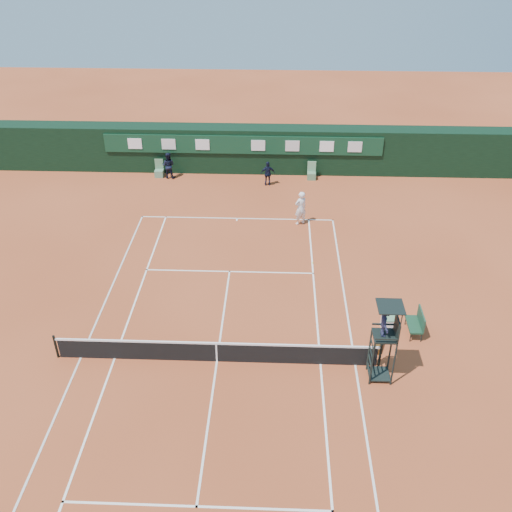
{
  "coord_description": "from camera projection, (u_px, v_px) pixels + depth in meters",
  "views": [
    {
      "loc": [
        2.21,
        -16.85,
        15.69
      ],
      "look_at": [
        1.32,
        6.0,
        1.2
      ],
      "focal_mm": 40.0,
      "sensor_mm": 36.0,
      "label": 1
    }
  ],
  "objects": [
    {
      "name": "tennis_ball",
      "position": [
        313.0,
        263.0,
        28.7
      ],
      "size": [
        0.07,
        0.07,
        0.07
      ],
      "primitive_type": "sphere",
      "color": "#C4D230",
      "rests_on": "ground"
    },
    {
      "name": "cooler",
      "position": [
        388.0,
        323.0,
        24.21
      ],
      "size": [
        0.57,
        0.57,
        0.65
      ],
      "color": "silver",
      "rests_on": "ground"
    },
    {
      "name": "tennis_net",
      "position": [
        216.0,
        352.0,
        22.42
      ],
      "size": [
        12.9,
        0.1,
        1.1
      ],
      "color": "black",
      "rests_on": "ground"
    },
    {
      "name": "umpire_chair",
      "position": [
        386.0,
        327.0,
        20.65
      ],
      "size": [
        0.96,
        0.95,
        3.42
      ],
      "color": "black",
      "rests_on": "ground"
    },
    {
      "name": "tennis_bag",
      "position": [
        378.0,
        346.0,
        23.24
      ],
      "size": [
        0.56,
        0.82,
        0.28
      ],
      "primitive_type": "cube",
      "rotation": [
        0.0,
        0.0,
        -0.34
      ],
      "color": "black",
      "rests_on": "ground"
    },
    {
      "name": "linesman_chair_left",
      "position": [
        159.0,
        172.0,
        37.46
      ],
      "size": [
        0.55,
        0.5,
        1.15
      ],
      "color": "#5A8A68",
      "rests_on": "ground"
    },
    {
      "name": "player",
      "position": [
        301.0,
        208.0,
        31.67
      ],
      "size": [
        0.86,
        0.78,
        1.99
      ],
      "primitive_type": "imported",
      "rotation": [
        0.0,
        0.0,
        3.67
      ],
      "color": "white",
      "rests_on": "ground"
    },
    {
      "name": "court_lines",
      "position": [
        217.0,
        361.0,
        22.69
      ],
      "size": [
        11.05,
        23.85,
        0.01
      ],
      "color": "silver",
      "rests_on": "ground"
    },
    {
      "name": "player_bench",
      "position": [
        417.0,
        322.0,
        23.84
      ],
      "size": [
        0.55,
        1.2,
        1.1
      ],
      "color": "#173B25",
      "rests_on": "ground"
    },
    {
      "name": "back_wall",
      "position": [
        244.0,
        149.0,
        37.7
      ],
      "size": [
        40.0,
        1.65,
        3.0
      ],
      "color": "black",
      "rests_on": "ground"
    },
    {
      "name": "ball_kid_left",
      "position": [
        168.0,
        165.0,
        36.98
      ],
      "size": [
        0.92,
        0.75,
        1.74
      ],
      "primitive_type": "imported",
      "rotation": [
        0.0,
        0.0,
        3.02
      ],
      "color": "black",
      "rests_on": "ground"
    },
    {
      "name": "ground",
      "position": [
        217.0,
        361.0,
        22.69
      ],
      "size": [
        90.0,
        90.0,
        0.0
      ],
      "primitive_type": "plane",
      "color": "#B44F2A",
      "rests_on": "ground"
    },
    {
      "name": "linesman_chair_right",
      "position": [
        311.0,
        174.0,
        37.13
      ],
      "size": [
        0.55,
        0.5,
        1.15
      ],
      "color": "#527E57",
      "rests_on": "ground"
    },
    {
      "name": "ball_kid_right",
      "position": [
        268.0,
        174.0,
        36.08
      ],
      "size": [
        0.97,
        0.5,
        1.59
      ],
      "primitive_type": "imported",
      "rotation": [
        0.0,
        0.0,
        3.27
      ],
      "color": "black",
      "rests_on": "ground"
    }
  ]
}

